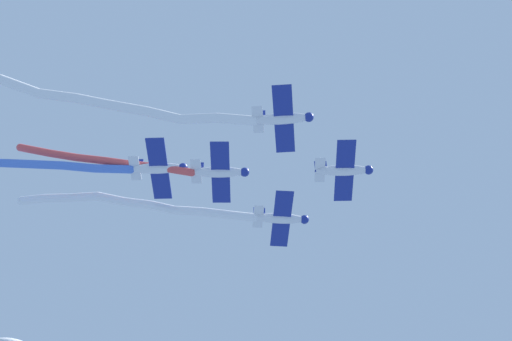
# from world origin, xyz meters

# --- Properties ---
(airplane_lead) EXTENTS (7.67, 5.93, 1.92)m
(airplane_lead) POSITION_xyz_m (-6.47, -1.60, 59.99)
(airplane_lead) COLOR silver
(airplane_left_wing) EXTENTS (7.76, 5.95, 1.92)m
(airplane_left_wing) POSITION_xyz_m (1.31, 1.69, 59.59)
(airplane_left_wing) COLOR silver
(smoke_trail_left_wing) EXTENTS (8.94, 23.10, 3.00)m
(smoke_trail_left_wing) POSITION_xyz_m (5.79, 15.58, 60.52)
(smoke_trail_left_wing) COLOR white
(airplane_right_wing) EXTENTS (7.59, 5.90, 1.92)m
(airplane_right_wing) POSITION_xyz_m (-9.77, 6.16, 60.29)
(airplane_right_wing) COLOR silver
(smoke_trail_right_wing) EXTENTS (6.78, 23.58, 3.30)m
(smoke_trail_right_wing) POSITION_xyz_m (-5.07, 19.77, 61.33)
(smoke_trail_right_wing) COLOR white
(airplane_slot) EXTENTS (7.70, 5.94, 1.92)m
(airplane_slot) POSITION_xyz_m (-2.00, 9.46, 59.79)
(airplane_slot) COLOR silver
(smoke_trail_slot) EXTENTS (6.56, 16.80, 3.89)m
(smoke_trail_slot) POSITION_xyz_m (1.95, 19.97, 61.26)
(smoke_trail_slot) COLOR #DB4C4C
(airplane_trail) EXTENTS (7.66, 5.93, 1.92)m
(airplane_trail) POSITION_xyz_m (0.23, 14.99, 60.39)
(airplane_trail) COLOR silver
(smoke_trail_trail) EXTENTS (7.16, 19.87, 2.15)m
(smoke_trail_trail) POSITION_xyz_m (4.62, 26.98, 60.75)
(smoke_trail_trail) COLOR #4C75DB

